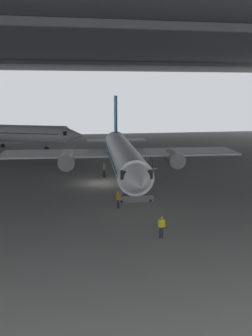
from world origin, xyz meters
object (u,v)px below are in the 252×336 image
boarding_stairs (136,194)px  traffic_cone_orange (165,224)px  crew_worker_by_stairs (118,199)px  airplane_distant (4,133)px  airplane_main (123,155)px  crew_worker_near_nose (161,225)px

boarding_stairs → traffic_cone_orange: boarding_stairs is taller
boarding_stairs → crew_worker_by_stairs: boarding_stairs is taller
crew_worker_by_stairs → airplane_distant: airplane_distant is taller
boarding_stairs → airplane_distant: (-18.74, 37.80, 2.53)m
airplane_distant → traffic_cone_orange: bearing=-66.8°
boarding_stairs → traffic_cone_orange: size_ratio=7.43×
boarding_stairs → crew_worker_by_stairs: (-2.17, -2.25, 0.25)m
airplane_main → boarding_stairs: (-0.09, -9.24, -2.56)m
crew_worker_near_nose → airplane_distant: bearing=111.4°
crew_worker_by_stairs → traffic_cone_orange: size_ratio=2.81×
boarding_stairs → airplane_main: bearing=89.4°
airplane_main → airplane_distant: bearing=123.4°
crew_worker_by_stairs → airplane_distant: size_ratio=0.05×
boarding_stairs → crew_worker_by_stairs: 3.14m
airplane_main → airplane_distant: size_ratio=1.07×
crew_worker_by_stairs → traffic_cone_orange: bearing=-62.3°
boarding_stairs → crew_worker_near_nose: size_ratio=2.55×
crew_worker_near_nose → crew_worker_by_stairs: crew_worker_near_nose is taller
airplane_main → traffic_cone_orange: (0.76, -17.24, -2.98)m
crew_worker_near_nose → traffic_cone_orange: bearing=67.8°
airplane_distant → boarding_stairs: bearing=-63.6°
airplane_main → crew_worker_near_nose: (-0.08, -19.30, -2.27)m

